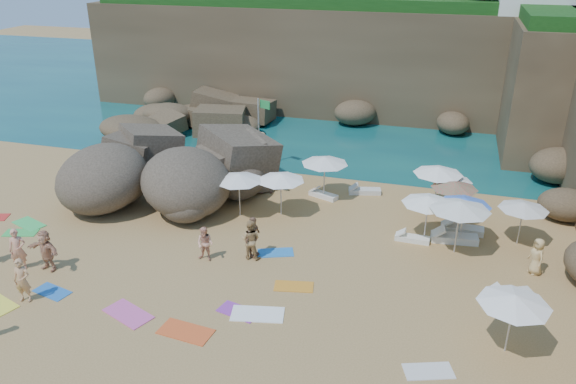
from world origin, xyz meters
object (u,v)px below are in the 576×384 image
(parasol_1, at_px, (452,178))
(lounger_0, at_px, (365,191))
(person_stand_2, at_px, (261,147))
(person_stand_5, at_px, (266,177))
(person_stand_1, at_px, (251,239))
(person_stand_4, at_px, (537,256))
(rock_outcrop, at_px, (173,198))
(parasol_0, at_px, (239,177))
(person_stand_0, at_px, (18,249))
(parasol_2, at_px, (438,170))
(person_stand_3, at_px, (253,237))
(flag_pole, at_px, (261,124))

(parasol_1, relative_size, lounger_0, 1.21)
(person_stand_2, relative_size, person_stand_5, 1.04)
(person_stand_1, bearing_deg, person_stand_5, -77.49)
(parasol_1, xyz_separation_m, person_stand_4, (3.58, -5.00, -1.00))
(person_stand_1, bearing_deg, parasol_1, -138.63)
(person_stand_2, bearing_deg, person_stand_1, 133.21)
(rock_outcrop, relative_size, person_stand_1, 4.63)
(person_stand_1, xyz_separation_m, person_stand_4, (11.53, 2.11, -0.10))
(rock_outcrop, xyz_separation_m, parasol_0, (4.18, -0.91, 2.04))
(rock_outcrop, distance_m, lounger_0, 10.29)
(person_stand_0, bearing_deg, parasol_2, 1.83)
(parasol_1, bearing_deg, person_stand_5, -177.95)
(parasol_1, bearing_deg, person_stand_3, -138.66)
(person_stand_2, height_order, person_stand_3, person_stand_2)
(parasol_0, xyz_separation_m, person_stand_2, (-1.41, 7.41, -1.09))
(person_stand_0, height_order, person_stand_5, person_stand_5)
(flag_pole, height_order, person_stand_0, flag_pole)
(parasol_2, bearing_deg, flag_pole, 163.36)
(parasol_2, relative_size, lounger_0, 1.44)
(rock_outcrop, distance_m, person_stand_2, 7.13)
(person_stand_1, relative_size, person_stand_4, 1.13)
(parasol_0, relative_size, person_stand_1, 1.32)
(parasol_0, bearing_deg, flag_pole, 99.48)
(parasol_0, bearing_deg, person_stand_3, -61.22)
(parasol_2, relative_size, person_stand_5, 1.34)
(lounger_0, xyz_separation_m, person_stand_2, (-6.92, 3.03, 0.81))
(parasol_2, height_order, person_stand_1, parasol_2)
(flag_pole, xyz_separation_m, person_stand_5, (1.45, -3.45, -1.78))
(parasol_1, relative_size, person_stand_0, 1.13)
(rock_outcrop, bearing_deg, person_stand_3, -36.18)
(flag_pole, relative_size, parasol_1, 2.05)
(parasol_0, bearing_deg, person_stand_1, -62.78)
(person_stand_5, bearing_deg, parasol_2, -13.24)
(parasol_1, distance_m, lounger_0, 4.78)
(lounger_0, bearing_deg, person_stand_0, -150.19)
(person_stand_2, distance_m, person_stand_3, 11.50)
(person_stand_5, bearing_deg, rock_outcrop, -170.72)
(person_stand_1, bearing_deg, person_stand_0, 21.34)
(person_stand_1, bearing_deg, person_stand_4, -170.05)
(parasol_2, height_order, person_stand_3, parasol_2)
(rock_outcrop, xyz_separation_m, parasol_1, (14.05, 2.46, 1.79))
(parasol_2, xyz_separation_m, person_stand_5, (-8.84, -0.38, -1.21))
(person_stand_2, distance_m, person_stand_4, 17.39)
(person_stand_1, bearing_deg, flag_pole, -74.02)
(parasol_0, distance_m, person_stand_2, 7.62)
(rock_outcrop, height_order, person_stand_4, rock_outcrop)
(parasol_0, relative_size, person_stand_4, 1.49)
(person_stand_1, bearing_deg, person_stand_3, -108.35)
(person_stand_0, relative_size, person_stand_5, 1.00)
(person_stand_2, bearing_deg, person_stand_5, 138.68)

